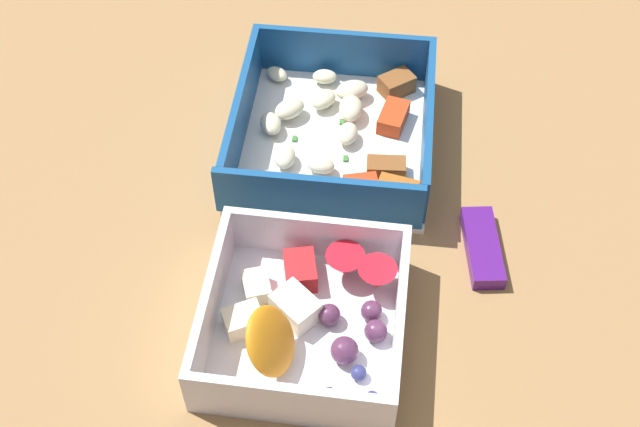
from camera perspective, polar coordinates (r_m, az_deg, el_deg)
name	(u,v)px	position (r cm, az deg, el deg)	size (l,w,h in cm)	color
table_surface	(318,247)	(64.21, -0.16, -2.32)	(80.00, 80.00, 2.00)	#9E7547
pasta_container	(336,131)	(68.91, 1.15, 5.72)	(18.90, 17.39, 5.15)	white
fruit_bowl	(307,316)	(57.51, -0.88, -7.10)	(15.27, 14.92, 5.44)	white
candy_bar	(482,247)	(63.39, 11.19, -2.30)	(7.00, 2.40, 1.20)	#51197A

